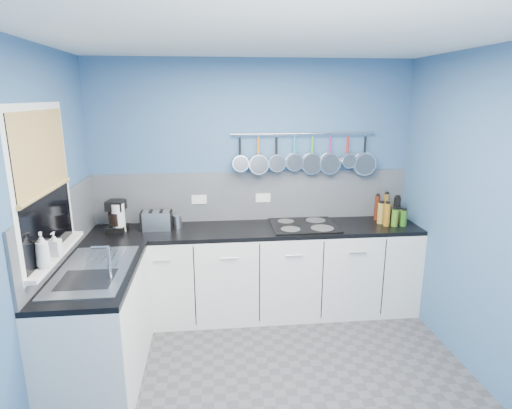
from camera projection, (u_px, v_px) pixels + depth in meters
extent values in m
cube|color=#47474C|center=(273.00, 391.00, 3.17)|extent=(3.20, 3.00, 0.02)
cube|color=white|center=(277.00, 33.00, 2.54)|extent=(3.20, 3.00, 0.02)
cube|color=#39608D|center=(253.00, 186.00, 4.31)|extent=(3.20, 0.02, 2.50)
cube|color=#39608D|center=(343.00, 372.00, 1.40)|extent=(3.20, 0.02, 2.50)
cube|color=#39608D|center=(26.00, 240.00, 2.69)|extent=(0.02, 3.00, 2.50)
cube|color=#39608D|center=(497.00, 224.00, 3.02)|extent=(0.02, 3.00, 2.50)
cube|color=gray|center=(253.00, 196.00, 4.31)|extent=(3.20, 0.02, 0.50)
cube|color=gray|center=(63.00, 227.00, 3.29)|extent=(0.02, 1.80, 0.50)
cube|color=silver|center=(256.00, 272.00, 4.22)|extent=(3.20, 0.60, 0.86)
cube|color=black|center=(256.00, 230.00, 4.10)|extent=(3.20, 0.60, 0.04)
cube|color=silver|center=(100.00, 327.00, 3.22)|extent=(0.60, 1.20, 0.86)
cube|color=black|center=(94.00, 273.00, 3.10)|extent=(0.60, 1.20, 0.04)
cube|color=white|center=(44.00, 184.00, 2.91)|extent=(0.01, 1.00, 1.10)
cube|color=black|center=(44.00, 184.00, 2.91)|extent=(0.01, 0.90, 1.00)
cube|color=tan|center=(41.00, 152.00, 2.85)|extent=(0.01, 0.90, 0.55)
cube|color=white|center=(56.00, 254.00, 3.04)|extent=(0.10, 0.98, 0.03)
cube|color=silver|center=(94.00, 270.00, 3.10)|extent=(0.50, 0.95, 0.01)
cube|color=white|center=(199.00, 200.00, 4.25)|extent=(0.15, 0.01, 0.09)
cube|color=white|center=(263.00, 198.00, 4.32)|extent=(0.15, 0.01, 0.09)
cylinder|color=silver|center=(304.00, 134.00, 4.17)|extent=(1.45, 0.02, 0.02)
imported|color=white|center=(42.00, 250.00, 2.74)|extent=(0.12, 0.12, 0.24)
imported|color=white|center=(54.00, 244.00, 2.95)|extent=(0.08, 0.09, 0.17)
cylinder|color=white|center=(118.00, 218.00, 3.94)|extent=(0.16, 0.16, 0.27)
cube|color=silver|center=(157.00, 220.00, 4.03)|extent=(0.28, 0.17, 0.18)
cylinder|color=silver|center=(177.00, 221.00, 4.09)|extent=(0.11, 0.11, 0.12)
cube|color=black|center=(304.00, 225.00, 4.16)|extent=(0.64, 0.56, 0.01)
cylinder|color=black|center=(397.00, 209.00, 4.33)|extent=(0.07, 0.07, 0.24)
cylinder|color=brown|center=(386.00, 207.00, 4.32)|extent=(0.06, 0.06, 0.28)
cylinder|color=#4C190C|center=(377.00, 208.00, 4.33)|extent=(0.05, 0.05, 0.26)
cylinder|color=brown|center=(399.00, 216.00, 4.23)|extent=(0.06, 0.06, 0.14)
cylinder|color=black|center=(390.00, 217.00, 4.26)|extent=(0.06, 0.06, 0.12)
cylinder|color=olive|center=(381.00, 213.00, 4.22)|extent=(0.07, 0.07, 0.21)
cylinder|color=#265919|center=(404.00, 218.00, 4.14)|extent=(0.07, 0.07, 0.16)
cylinder|color=#3F721E|center=(395.00, 218.00, 4.13)|extent=(0.07, 0.07, 0.17)
cylinder|color=#8C5914|center=(387.00, 215.00, 4.13)|extent=(0.06, 0.06, 0.23)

